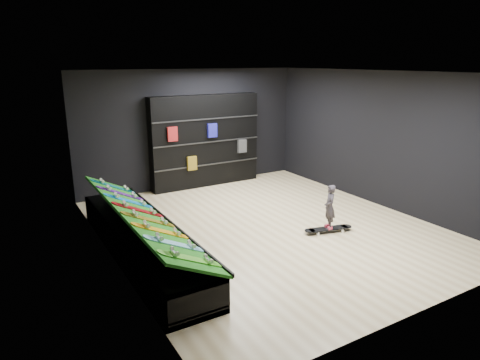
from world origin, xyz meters
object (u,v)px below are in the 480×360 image
display_rack (142,242)px  child (329,215)px  floor_skateboard (328,230)px  back_shelving (205,141)px

display_rack → child: size_ratio=8.69×
floor_skateboard → display_rack: bearing=-179.4°
back_shelving → floor_skateboard: (0.58, -4.15, -1.14)m
floor_skateboard → child: bearing=0.0°
floor_skateboard → child: (0.00, 0.00, 0.31)m
back_shelving → child: bearing=-82.0°
back_shelving → floor_skateboard: 4.34m
display_rack → floor_skateboard: size_ratio=4.59×
back_shelving → floor_skateboard: size_ratio=3.02×
child → display_rack: bearing=-75.5°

